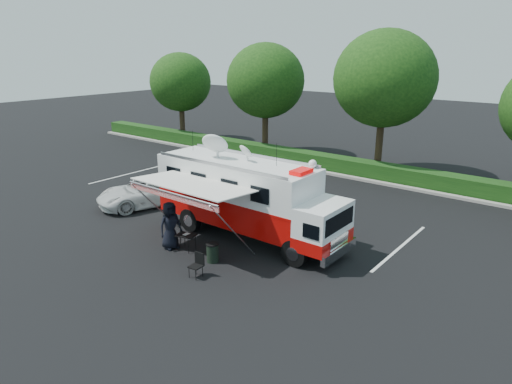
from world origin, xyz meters
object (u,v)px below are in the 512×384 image
Objects in this scene: command_truck at (247,197)px; folding_table at (186,236)px; trash_bin at (213,252)px; white_suv at (148,204)px.

command_truck is 2.99m from folding_table.
trash_bin is (0.48, -2.66, -1.41)m from command_truck.
command_truck reaches higher than folding_table.
folding_table is at bearing 175.39° from trash_bin.
folding_table is (-1.07, -2.53, -1.18)m from command_truck.
folding_table is at bearing -4.50° from white_suv.
command_truck is at bearing 19.72° from white_suv.
folding_table is (5.63, -2.59, 0.60)m from white_suv.
trash_bin reaches higher than white_suv.
white_suv is 6.74× the size of trash_bin.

